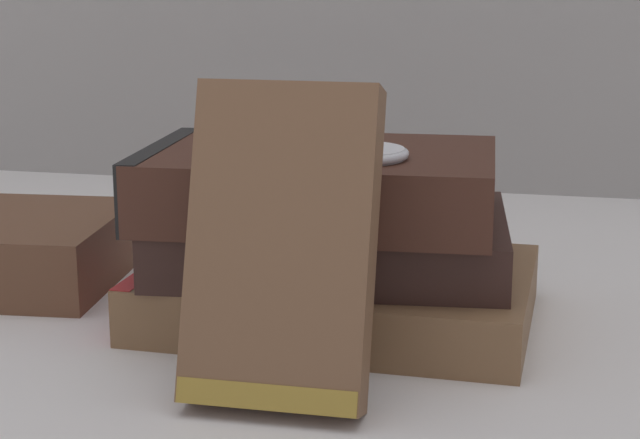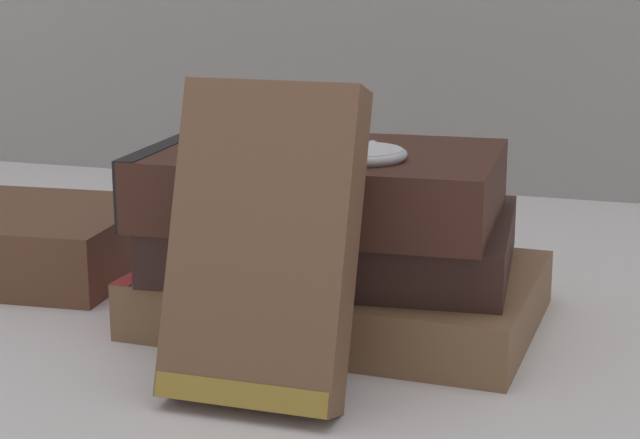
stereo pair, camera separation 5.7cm
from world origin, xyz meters
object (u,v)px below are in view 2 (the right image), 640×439
object	(u,v)px
book_flat_top	(310,184)
book_leaning_front	(262,255)
book_flat_middle	(329,239)
book_flat_bottom	(334,293)
pocket_watch	(361,154)

from	to	relation	value
book_flat_top	book_leaning_front	xyz separation A→B (m)	(0.01, -0.11, -0.01)
book_flat_middle	book_flat_top	distance (m)	0.04
book_flat_bottom	book_flat_top	world-z (taller)	book_flat_top
book_flat_bottom	book_flat_top	size ratio (longest dim) A/B	1.12
book_flat_top	pocket_watch	size ratio (longest dim) A/B	3.76
pocket_watch	book_flat_middle	bearing A→B (deg)	130.60
book_flat_middle	book_leaning_front	size ratio (longest dim) A/B	1.38
book_flat_top	pocket_watch	bearing A→B (deg)	-33.39
book_flat_top	pocket_watch	distance (m)	0.05
book_flat_bottom	pocket_watch	distance (m)	0.10
pocket_watch	book_leaning_front	bearing A→B (deg)	-104.13
book_leaning_front	book_flat_top	bearing A→B (deg)	96.64
book_flat_bottom	book_flat_top	bearing A→B (deg)	-142.58
book_flat_middle	pocket_watch	xyz separation A→B (m)	(0.03, -0.03, 0.06)
book_flat_bottom	pocket_watch	xyz separation A→B (m)	(0.02, -0.03, 0.09)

